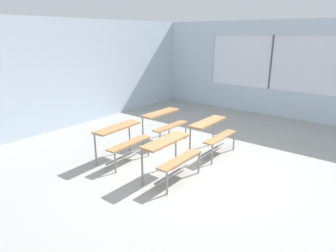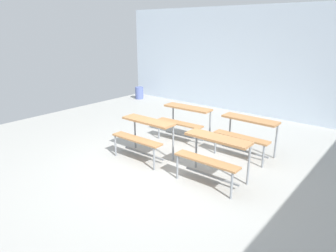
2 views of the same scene
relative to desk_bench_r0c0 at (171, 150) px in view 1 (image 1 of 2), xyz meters
The scene contains 7 objects.
ground 0.88m from the desk_bench_r0c0, 17.20° to the right, with size 10.00×9.00×0.05m, color #9E9E99.
wall_back 4.45m from the desk_bench_r0c0, 81.74° to the left, with size 10.00×0.12×3.00m, color silver.
wall_right 5.70m from the desk_bench_r0c0, ahead, with size 0.12×9.00×3.00m.
desk_bench_r0c0 is the anchor object (origin of this frame).
desk_bench_r0c1 1.52m from the desk_bench_r0c0, ahead, with size 1.10×0.60×0.74m.
desk_bench_r1c0 1.30m from the desk_bench_r0c0, 89.94° to the left, with size 1.13×0.64×0.74m.
desk_bench_r1c1 1.98m from the desk_bench_r0c0, 42.61° to the left, with size 1.11×0.61×0.74m.
Camera 1 is at (-4.52, -2.83, 2.59)m, focal length 31.31 mm.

